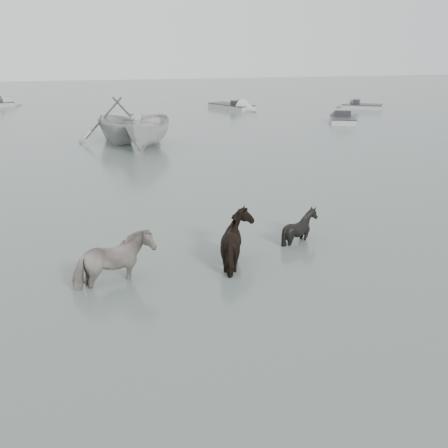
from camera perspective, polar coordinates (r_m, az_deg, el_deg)
The scene contains 9 objects.
ground at distance 13.73m, azimuth -0.29°, elevation -5.03°, with size 140.00×140.00×0.00m, color #4B5A53.
pony_pinto at distance 13.13m, azimuth -11.26°, elevation -2.76°, with size 0.86×1.89×1.60m, color black.
pony_dark at distance 14.07m, azimuth 1.73°, elevation -0.88°, with size 1.63×1.39×1.64m, color black.
pony_black at distance 15.86m, azimuth 7.74°, elevation 0.53°, with size 1.04×1.17×1.29m, color black.
rowboat_trail at distance 31.76m, azimuth -10.78°, elevation 10.53°, with size 4.33×5.02×2.64m, color #A8AAA7.
boat_small at distance 29.83m, azimuth -7.68°, elevation 9.37°, with size 1.75×4.65×1.79m, color #B2B3AE.
skiff_port at distance 39.73m, azimuth 11.97°, elevation 10.58°, with size 4.59×1.60×0.75m, color #ACAFAC, non-canonical shape.
skiff_mid at distance 46.80m, azimuth 0.81°, elevation 12.07°, with size 5.94×1.60×0.75m, color #A1A3A1, non-canonical shape.
skiff_star at distance 48.08m, azimuth 13.90°, elevation 11.72°, with size 4.31×1.60×0.75m, color #A4A4A0, non-canonical shape.
Camera 1 is at (-2.85, -12.29, 5.43)m, focal length 45.00 mm.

